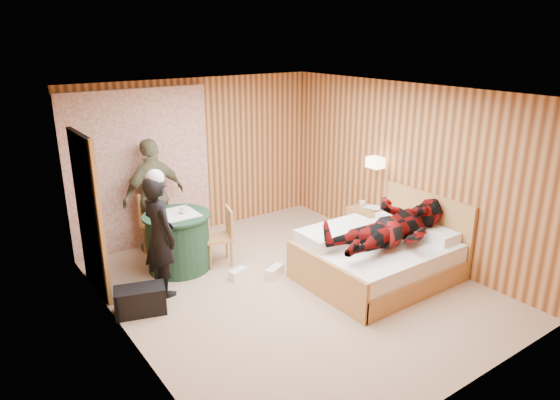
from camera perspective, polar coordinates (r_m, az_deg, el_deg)
floor at (r=6.61m, az=1.16°, el=-9.91°), size 4.20×5.00×0.01m
ceiling at (r=5.85m, az=1.32°, el=12.17°), size 4.20×5.00×0.01m
wall_back at (r=8.18m, az=-9.30°, el=4.88°), size 4.20×0.02×2.50m
wall_left at (r=5.21m, az=-17.68°, el=-3.74°), size 0.02×5.00×2.50m
wall_right at (r=7.51m, az=14.24°, el=3.32°), size 0.02×5.00×2.50m
curtain at (r=7.76m, az=-15.67°, el=3.30°), size 2.20×0.08×2.40m
doorway at (r=6.57m, az=-21.03°, el=-1.59°), size 0.06×0.90×2.05m
wall_lamp at (r=7.66m, az=10.86°, el=4.24°), size 0.26×0.24×0.16m
bed at (r=6.85m, az=11.13°, el=-6.40°), size 1.95×1.50×1.03m
nightstand at (r=7.97m, az=9.90°, el=-2.79°), size 0.42×0.57×0.55m
round_table at (r=7.07m, az=-11.56°, el=-4.62°), size 0.92×0.92×0.82m
chair_far at (r=7.64m, az=-14.02°, el=-1.99°), size 0.52×0.52×0.93m
chair_near at (r=7.10m, az=-6.53°, el=-3.67°), size 0.47×0.47×0.83m
duffel_bag at (r=6.20m, az=-15.68°, el=-10.98°), size 0.65×0.47×0.33m
sneaker_left at (r=6.84m, az=-4.81°, el=-8.37°), size 0.30×0.19×0.12m
sneaker_right at (r=6.85m, az=-0.65°, el=-8.19°), size 0.33×0.23×0.13m
woman_standing at (r=6.34m, az=-13.58°, el=-4.02°), size 0.44×0.61×1.54m
man_at_table at (r=7.59m, az=-14.18°, el=0.44°), size 1.07×0.61×1.72m
man_on_bed at (r=6.48m, az=13.05°, el=-1.82°), size 0.86×0.67×1.77m
book_lower at (r=7.84m, az=10.26°, el=-1.02°), size 0.26×0.28×0.02m
book_upper at (r=7.84m, az=10.27°, el=-0.88°), size 0.26×0.28×0.02m
cup_nightstand at (r=7.95m, az=9.36°, el=-0.42°), size 0.13×0.13×0.09m
cup_table at (r=6.90m, az=-10.87°, el=-1.11°), size 0.14×0.14×0.10m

